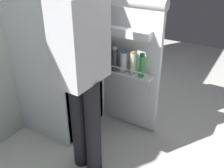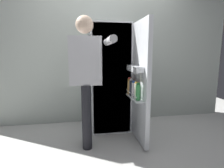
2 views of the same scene
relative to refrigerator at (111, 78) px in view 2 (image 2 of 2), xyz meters
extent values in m
plane|color=silver|center=(-0.03, -0.49, -0.81)|extent=(6.43, 6.43, 0.00)
cube|color=beige|center=(-0.03, 0.40, 0.49)|extent=(4.40, 0.10, 2.59)
cube|color=silver|center=(-0.03, 0.06, 0.00)|extent=(0.59, 0.59, 1.61)
cube|color=white|center=(-0.03, -0.24, 0.00)|extent=(0.55, 0.01, 1.57)
cube|color=white|center=(-0.03, -0.19, -0.02)|extent=(0.51, 0.09, 0.01)
cube|color=silver|center=(0.29, -0.53, 0.00)|extent=(0.05, 0.58, 1.56)
cube|color=white|center=(0.21, -0.53, -0.19)|extent=(0.11, 0.50, 0.01)
cylinder|color=silver|center=(0.16, -0.53, -0.13)|extent=(0.01, 0.48, 0.01)
cube|color=white|center=(0.21, -0.53, 0.18)|extent=(0.10, 0.42, 0.07)
cylinder|color=#EDE5CC|center=(0.22, -0.59, -0.09)|extent=(0.05, 0.05, 0.19)
cylinder|color=#B78933|center=(0.22, -0.59, 0.01)|extent=(0.04, 0.04, 0.02)
cylinder|color=#333842|center=(0.20, -0.41, -0.09)|extent=(0.06, 0.06, 0.20)
cylinder|color=silver|center=(0.20, -0.41, 0.03)|extent=(0.04, 0.04, 0.02)
cylinder|color=green|center=(0.21, -0.68, -0.09)|extent=(0.05, 0.05, 0.19)
cylinder|color=#195B28|center=(0.21, -0.68, 0.01)|extent=(0.04, 0.04, 0.02)
cylinder|color=tan|center=(0.20, -0.33, -0.09)|extent=(0.06, 0.06, 0.19)
cylinder|color=#996623|center=(0.20, -0.33, 0.02)|extent=(0.06, 0.06, 0.02)
cylinder|color=white|center=(0.22, -0.50, -0.09)|extent=(0.07, 0.07, 0.19)
cylinder|color=#335BB2|center=(0.22, -0.50, 0.01)|extent=(0.05, 0.05, 0.02)
cylinder|color=#DB4C47|center=(0.21, -0.32, -0.08)|extent=(0.05, 0.05, 0.21)
cylinder|color=#B22D28|center=(0.21, -0.32, 0.03)|extent=(0.05, 0.05, 0.02)
cylinder|color=gold|center=(-0.16, -0.19, 0.03)|extent=(0.08, 0.08, 0.09)
cylinder|color=black|center=(-0.40, -0.45, -0.40)|extent=(0.12, 0.12, 0.81)
cylinder|color=black|center=(-0.41, -0.59, -0.40)|extent=(0.12, 0.12, 0.81)
cube|color=silver|center=(-0.41, -0.52, 0.29)|extent=(0.39, 0.23, 0.57)
sphere|color=beige|center=(-0.41, -0.52, 0.71)|extent=(0.21, 0.21, 0.21)
cylinder|color=silver|center=(-0.40, -0.33, 0.26)|extent=(0.08, 0.08, 0.54)
cylinder|color=silver|center=(-0.14, -0.71, 0.51)|extent=(0.09, 0.54, 0.08)
camera|label=1|loc=(-1.63, -1.50, 0.80)|focal=40.28mm
camera|label=2|loc=(-0.46, -2.72, 0.37)|focal=28.85mm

